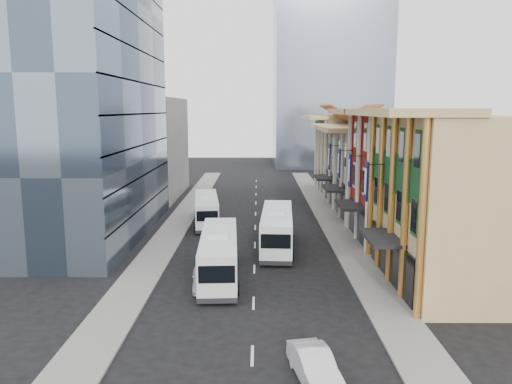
{
  "coord_description": "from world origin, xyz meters",
  "views": [
    {
      "loc": [
        0.28,
        -29.78,
        12.45
      ],
      "look_at": [
        0.1,
        18.65,
        4.39
      ],
      "focal_mm": 35.0,
      "sensor_mm": 36.0,
      "label": 1
    }
  ],
  "objects_px": {
    "shophouse_tan": "(451,201)",
    "sedan_right": "(315,366)",
    "bus_left_near": "(219,254)",
    "sedan_left": "(206,277)",
    "office_tower": "(78,82)",
    "bus_right": "(277,228)",
    "bus_left_far": "(206,209)"
  },
  "relations": [
    {
      "from": "office_tower",
      "to": "bus_right",
      "type": "height_order",
      "value": "office_tower"
    },
    {
      "from": "bus_left_near",
      "to": "bus_left_far",
      "type": "height_order",
      "value": "bus_left_near"
    },
    {
      "from": "bus_left_near",
      "to": "office_tower",
      "type": "bearing_deg",
      "value": 135.02
    },
    {
      "from": "bus_left_far",
      "to": "bus_right",
      "type": "height_order",
      "value": "bus_right"
    },
    {
      "from": "bus_right",
      "to": "sedan_right",
      "type": "distance_m",
      "value": 22.4
    },
    {
      "from": "bus_left_near",
      "to": "bus_left_far",
      "type": "bearing_deg",
      "value": 95.9
    },
    {
      "from": "bus_left_far",
      "to": "sedan_left",
      "type": "distance_m",
      "value": 19.91
    },
    {
      "from": "sedan_right",
      "to": "shophouse_tan",
      "type": "bearing_deg",
      "value": 38.83
    },
    {
      "from": "bus_right",
      "to": "bus_left_near",
      "type": "bearing_deg",
      "value": -117.06
    },
    {
      "from": "shophouse_tan",
      "to": "sedan_right",
      "type": "bearing_deg",
      "value": -129.59
    },
    {
      "from": "shophouse_tan",
      "to": "bus_left_far",
      "type": "distance_m",
      "value": 27.25
    },
    {
      "from": "shophouse_tan",
      "to": "sedan_left",
      "type": "height_order",
      "value": "shophouse_tan"
    },
    {
      "from": "office_tower",
      "to": "bus_left_far",
      "type": "height_order",
      "value": "office_tower"
    },
    {
      "from": "shophouse_tan",
      "to": "sedan_right",
      "type": "height_order",
      "value": "shophouse_tan"
    },
    {
      "from": "shophouse_tan",
      "to": "sedan_left",
      "type": "relative_size",
      "value": 3.02
    },
    {
      "from": "office_tower",
      "to": "sedan_right",
      "type": "xyz_separation_m",
      "value": [
        19.91,
        -27.41,
        -14.26
      ]
    },
    {
      "from": "office_tower",
      "to": "sedan_left",
      "type": "height_order",
      "value": "office_tower"
    },
    {
      "from": "office_tower",
      "to": "sedan_right",
      "type": "relative_size",
      "value": 6.72
    },
    {
      "from": "shophouse_tan",
      "to": "bus_left_far",
      "type": "relative_size",
      "value": 1.33
    },
    {
      "from": "office_tower",
      "to": "bus_right",
      "type": "distance_m",
      "value": 23.64
    },
    {
      "from": "bus_left_far",
      "to": "sedan_right",
      "type": "distance_m",
      "value": 33.17
    },
    {
      "from": "office_tower",
      "to": "bus_left_near",
      "type": "xyz_separation_m",
      "value": [
        14.39,
        -12.99,
        -13.16
      ]
    },
    {
      "from": "bus_right",
      "to": "sedan_left",
      "type": "bearing_deg",
      "value": -115.23
    },
    {
      "from": "shophouse_tan",
      "to": "bus_right",
      "type": "relative_size",
      "value": 1.2
    },
    {
      "from": "sedan_left",
      "to": "sedan_right",
      "type": "relative_size",
      "value": 1.04
    },
    {
      "from": "shophouse_tan",
      "to": "bus_left_far",
      "type": "bearing_deg",
      "value": 135.98
    },
    {
      "from": "shophouse_tan",
      "to": "bus_left_near",
      "type": "relative_size",
      "value": 1.22
    },
    {
      "from": "sedan_left",
      "to": "shophouse_tan",
      "type": "bearing_deg",
      "value": -2.8
    },
    {
      "from": "office_tower",
      "to": "bus_left_near",
      "type": "height_order",
      "value": "office_tower"
    },
    {
      "from": "bus_right",
      "to": "sedan_right",
      "type": "xyz_separation_m",
      "value": [
        0.91,
        -22.35,
        -1.14
      ]
    },
    {
      "from": "bus_left_near",
      "to": "sedan_left",
      "type": "height_order",
      "value": "bus_left_near"
    },
    {
      "from": "bus_left_far",
      "to": "shophouse_tan",
      "type": "bearing_deg",
      "value": -50.72
    }
  ]
}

